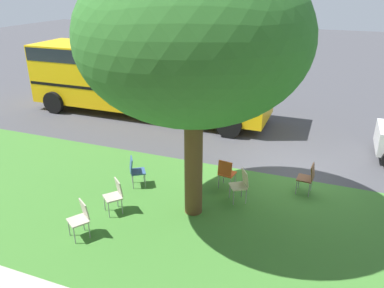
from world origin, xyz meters
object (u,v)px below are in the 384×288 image
Objects in this scene: chair_1 at (241,183)px; chair_2 at (308,176)px; chair_4 at (135,169)px; chair_5 at (115,194)px; street_tree at (194,38)px; chair_3 at (81,217)px; school_bus at (147,75)px; chair_0 at (226,172)px.

chair_1 is 1.91m from chair_2.
chair_2 is at bearing -164.11° from chair_4.
chair_5 is (2.80, 1.63, 0.00)m from chair_1.
street_tree is at bearing -158.82° from chair_5.
chair_3 and chair_5 have the same top height.
school_bus is at bearing -54.66° from street_tree.
chair_3 is (2.01, 1.85, -3.76)m from street_tree.
street_tree reaches higher than chair_1.
chair_0 is 1.00× the size of chair_2.
chair_5 is at bearing 21.18° from street_tree.
chair_0 is at bearing -107.41° from street_tree.
chair_2 is at bearing 148.06° from school_bus.
chair_5 is 7.69m from school_bus.
chair_1 is 1.00× the size of chair_4.
chair_0 and chair_2 have the same top height.
school_bus is (2.71, -7.09, 1.24)m from chair_5.
school_bus is at bearing -31.94° from chair_2.
chair_5 is at bearing -99.50° from chair_3.
chair_0 is 3.10m from chair_5.
chair_1 and chair_4 have the same top height.
chair_4 and chair_5 have the same top height.
chair_2 is 1.00× the size of chair_4.
street_tree is at bearing 72.59° from chair_0.
chair_4 is (-0.02, -2.50, 0.00)m from chair_3.
street_tree is 4.65m from chair_3.
chair_1 is 4.08m from chair_3.
street_tree is 4.30m from chair_4.
chair_3 is 1.00× the size of chair_4.
street_tree is 6.97× the size of chair_0.
chair_3 is (4.60, 3.80, 0.00)m from chair_2.
chair_0 is at bearing 14.19° from chair_2.
chair_1 is at bearing -137.17° from chair_3.
chair_4 is at bearing -90.35° from chair_3.
school_bus reaches higher than chair_4.
chair_3 is at bearing 53.01° from chair_0.
chair_2 is 5.96m from chair_3.
chair_3 is at bearing 106.98° from school_bus.
street_tree reaches higher than chair_3.
chair_1 and chair_2 have the same top height.
chair_2 is at bearing -140.41° from chair_3.
chair_0 is (-0.44, -1.41, -3.76)m from street_tree.
chair_1 is at bearing -174.67° from chair_4.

